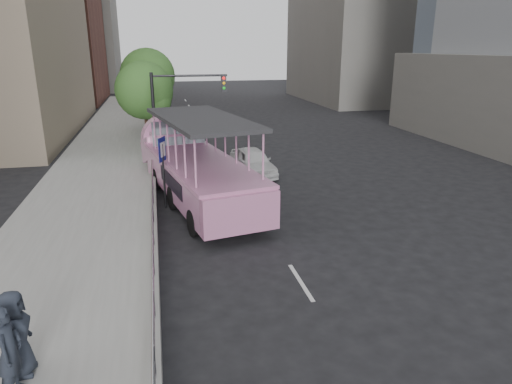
{
  "coord_description": "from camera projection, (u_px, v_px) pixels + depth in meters",
  "views": [
    {
      "loc": [
        -2.78,
        -13.23,
        6.5
      ],
      "look_at": [
        0.47,
        1.66,
        1.64
      ],
      "focal_mm": 32.0,
      "sensor_mm": 36.0,
      "label": 1
    }
  ],
  "objects": [
    {
      "name": "pedestrian_far",
      "position": [
        16.0,
        334.0,
        8.81
      ],
      "size": [
        0.58,
        0.89,
        1.81
      ],
      "primitive_type": "imported",
      "rotation": [
        0.0,
        0.0,
        1.57
      ],
      "color": "#242A35",
      "rests_on": "sidewalk"
    },
    {
      "name": "street_tree_near",
      "position": [
        146.0,
        93.0,
        27.84
      ],
      "size": [
        3.52,
        3.52,
        5.72
      ],
      "color": "#3A241A",
      "rests_on": "ground"
    },
    {
      "name": "traffic_signal",
      "position": [
        175.0,
        104.0,
        25.08
      ],
      "size": [
        4.2,
        0.32,
        5.2
      ],
      "color": "black",
      "rests_on": "ground"
    },
    {
      "name": "street_tree_far",
      "position": [
        149.0,
        78.0,
        33.32
      ],
      "size": [
        3.97,
        3.97,
        6.45
      ],
      "color": "#3A241A",
      "rests_on": "ground"
    },
    {
      "name": "kerb_wall",
      "position": [
        154.0,
        227.0,
        15.94
      ],
      "size": [
        0.24,
        30.0,
        0.36
      ],
      "primitive_type": "cube",
      "color": "#999894",
      "rests_on": "sidewalk"
    },
    {
      "name": "guardrail",
      "position": [
        152.0,
        209.0,
        15.74
      ],
      "size": [
        0.07,
        22.0,
        0.71
      ],
      "color": "silver",
      "rests_on": "kerb_wall"
    },
    {
      "name": "pedestrian_near",
      "position": [
        10.0,
        352.0,
        8.29
      ],
      "size": [
        0.5,
        0.7,
        1.83
      ],
      "primitive_type": "imported",
      "rotation": [
        0.0,
        0.0,
        1.48
      ],
      "color": "#242A35",
      "rests_on": "sidewalk"
    },
    {
      "name": "ground",
      "position": [
        253.0,
        256.0,
        14.86
      ],
      "size": [
        160.0,
        160.0,
        0.0
      ],
      "primitive_type": "plane",
      "color": "black"
    },
    {
      "name": "parking_sign",
      "position": [
        163.0,
        165.0,
        18.71
      ],
      "size": [
        0.3,
        0.63,
        3.02
      ],
      "color": "black",
      "rests_on": "ground"
    },
    {
      "name": "duck_boat",
      "position": [
        193.0,
        166.0,
        20.31
      ],
      "size": [
        4.92,
        11.79,
        3.81
      ],
      "color": "black",
      "rests_on": "ground"
    },
    {
      "name": "car",
      "position": [
        253.0,
        162.0,
        24.11
      ],
      "size": [
        2.17,
        4.31,
        1.41
      ],
      "primitive_type": "imported",
      "rotation": [
        0.0,
        0.0,
        0.12
      ],
      "color": "silver",
      "rests_on": "ground"
    },
    {
      "name": "midrise_stone_b",
      "position": [
        59.0,
        22.0,
        68.12
      ],
      "size": [
        16.0,
        14.0,
        20.0
      ],
      "primitive_type": "cube",
      "color": "slate",
      "rests_on": "ground"
    },
    {
      "name": "sidewalk",
      "position": [
        100.0,
        179.0,
        22.95
      ],
      "size": [
        5.5,
        80.0,
        0.3
      ],
      "primitive_type": "cube",
      "color": "#A0A09B",
      "rests_on": "ground"
    }
  ]
}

